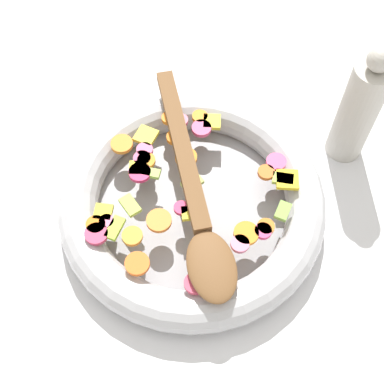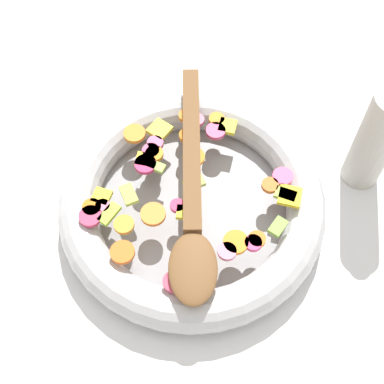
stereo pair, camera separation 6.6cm
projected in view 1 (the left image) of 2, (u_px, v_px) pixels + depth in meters
ground_plane at (192, 211)px, 0.71m from camera, size 4.00×4.00×0.00m
skillet at (192, 203)px, 0.69m from camera, size 0.34×0.34×0.05m
chopped_vegetables at (182, 191)px, 0.66m from camera, size 0.28×0.25×0.01m
wooden_spoon at (195, 200)px, 0.64m from camera, size 0.16×0.33×0.01m
pepper_mill at (359, 110)px, 0.68m from camera, size 0.05×0.05×0.19m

